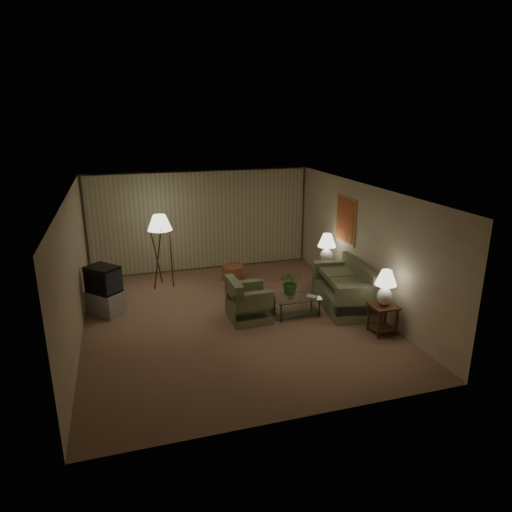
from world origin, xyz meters
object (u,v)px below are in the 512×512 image
Objects in this scene: coffee_table at (297,304)px; vase at (291,295)px; side_table_near at (383,314)px; side_table_far at (326,272)px; crt_tv at (103,279)px; tv_cabinet at (106,302)px; table_lamp_near at (386,285)px; floor_lamp at (161,250)px; ottoman at (233,273)px; sofa at (344,290)px; table_lamp_far at (327,246)px; armchair at (249,303)px.

coffee_table is 6.12× the size of vase.
side_table_near is 1.00× the size of side_table_far.
tv_cabinet is at bearing 0.00° from crt_tv.
table_lamp_near is 5.84m from tv_cabinet.
floor_lamp reaches higher than table_lamp_near.
coffee_table is 1.24× the size of crt_tv.
tv_cabinet is at bearing -136.53° from floor_lamp.
ottoman is 2.65m from vase.
table_lamp_near is (-0.00, -2.60, 0.62)m from side_table_far.
crt_tv is at bearing -95.73° from sofa.
table_lamp_far is at bearing 90.00° from table_lamp_near.
table_lamp_near is 0.39× the size of floor_lamp.
table_lamp_far is 4.71× the size of vase.
sofa is 3.44× the size of side_table_near.
side_table_near is 0.74× the size of crt_tv.
floor_lamp is at bearing 135.08° from side_table_near.
sofa reaches higher than tv_cabinet.
ottoman is at bearing 103.33° from vase.
table_lamp_near is at bearing -43.99° from coffee_table.
sofa is 1.30m from vase.
vase is at bearing -77.91° from sofa.
tv_cabinet is 5.36× the size of vase.
table_lamp_far is at bearing -17.81° from floor_lamp.
side_table_near is 3.67× the size of vase.
table_lamp_far is 5.26m from tv_cabinet.
vase reaches higher than tv_cabinet.
sofa is 2.18m from armchair.
sofa is 1.13× the size of floor_lamp.
tv_cabinet is at bearing -179.48° from table_lamp_far.
side_table_near is at bearing -43.99° from coffee_table.
sofa is at bearing 96.34° from table_lamp_near.
table_lamp_far is 0.77× the size of coffee_table.
side_table_near is at bearing -40.86° from vase.
crt_tv is at bearing 160.87° from vase.
side_table_far is at bearing -63.82° from armchair.
armchair is 2.46m from ottoman.
table_lamp_near reaches higher than crt_tv.
coffee_table is at bearing -133.81° from side_table_far.
sofa is 2.30× the size of armchair.
coffee_table is 2.67m from ottoman.
side_table_near is (0.15, -1.35, -0.00)m from sofa.
side_table_near is at bearing 21.20° from tv_cabinet.
coffee_table is (-1.29, -1.35, -0.78)m from table_lamp_far.
side_table_far is at bearing -179.17° from sofa.
ottoman is at bearing 118.29° from table_lamp_near.
side_table_near is 5.79m from tv_cabinet.
ottoman is 3.37× the size of vase.
tv_cabinet is 1.59× the size of ottoman.
table_lamp_far is 1.40× the size of ottoman.
table_lamp_far is 0.88× the size of tv_cabinet.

